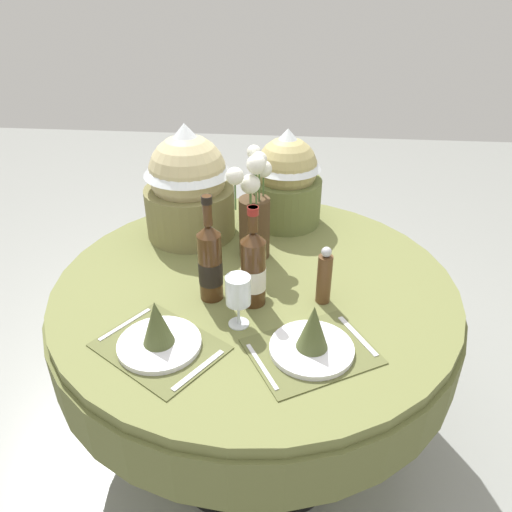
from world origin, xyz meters
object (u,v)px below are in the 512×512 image
at_px(place_setting_left, 158,334).
at_px(pepper_mill, 324,277).
at_px(dining_table, 255,315).
at_px(wine_bottle_left, 210,262).
at_px(gift_tub_back_left, 188,179).
at_px(gift_tub_back_centre, 287,175).
at_px(place_setting_right, 312,339).
at_px(flower_vase, 254,209).
at_px(wine_glass_left, 238,292).
at_px(wine_bottle_right, 253,268).

relative_size(place_setting_left, pepper_mill, 2.13).
height_order(dining_table, wine_bottle_left, wine_bottle_left).
xyz_separation_m(gift_tub_back_left, gift_tub_back_centre, (0.37, 0.14, -0.02)).
bearing_deg(dining_table, place_setting_right, -60.63).
bearing_deg(flower_vase, gift_tub_back_centre, 70.93).
bearing_deg(wine_bottle_left, wine_glass_left, -51.73).
bearing_deg(place_setting_left, wine_glass_left, 30.30).
bearing_deg(wine_bottle_left, wine_bottle_right, -6.62).
bearing_deg(flower_vase, wine_bottle_right, -84.92).
distance_m(place_setting_left, place_setting_right, 0.43).
height_order(place_setting_left, gift_tub_back_left, gift_tub_back_left).
xyz_separation_m(wine_bottle_left, wine_bottle_right, (0.14, -0.02, -0.00)).
height_order(place_setting_left, wine_bottle_right, wine_bottle_right).
xyz_separation_m(place_setting_left, place_setting_right, (0.43, 0.02, 0.00)).
bearing_deg(pepper_mill, gift_tub_back_centre, 104.61).
bearing_deg(place_setting_right, wine_bottle_left, 143.88).
bearing_deg(gift_tub_back_left, place_setting_left, -86.15).
bearing_deg(place_setting_left, gift_tub_back_left, 93.85).
xyz_separation_m(place_setting_right, gift_tub_back_left, (-0.48, 0.67, 0.18)).
height_order(flower_vase, wine_glass_left, flower_vase).
height_order(wine_glass_left, pepper_mill, pepper_mill).
relative_size(flower_vase, gift_tub_back_left, 0.92).
bearing_deg(wine_glass_left, place_setting_right, -25.30).
xyz_separation_m(place_setting_right, wine_glass_left, (-0.22, 0.10, 0.07)).
xyz_separation_m(place_setting_right, flower_vase, (-0.21, 0.51, 0.15)).
height_order(wine_bottle_right, pepper_mill, wine_bottle_right).
relative_size(wine_bottle_left, wine_bottle_right, 1.07).
bearing_deg(place_setting_left, dining_table, 56.48).
distance_m(dining_table, place_setting_left, 0.48).
height_order(wine_bottle_left, pepper_mill, wine_bottle_left).
relative_size(place_setting_left, wine_bottle_right, 1.26).
distance_m(dining_table, wine_glass_left, 0.36).
bearing_deg(place_setting_right, pepper_mill, 81.75).
distance_m(place_setting_left, wine_bottle_left, 0.29).
bearing_deg(wine_bottle_right, wine_bottle_left, 173.38).
bearing_deg(gift_tub_back_centre, dining_table, -100.26).
bearing_deg(wine_bottle_right, place_setting_right, -49.79).
xyz_separation_m(place_setting_left, wine_bottle_left, (0.11, 0.26, 0.09)).
bearing_deg(place_setting_left, place_setting_right, 2.71).
relative_size(flower_vase, wine_bottle_left, 1.14).
bearing_deg(place_setting_right, place_setting_left, -177.29).
bearing_deg(wine_bottle_left, gift_tub_back_left, 109.74).
bearing_deg(wine_bottle_right, pepper_mill, 7.01).
distance_m(dining_table, pepper_mill, 0.34).
bearing_deg(gift_tub_back_centre, wine_bottle_left, -110.85).
height_order(pepper_mill, gift_tub_back_left, gift_tub_back_left).
bearing_deg(dining_table, pepper_mill, -22.27).
height_order(place_setting_right, flower_vase, flower_vase).
height_order(wine_bottle_left, gift_tub_back_centre, gift_tub_back_centre).
height_order(dining_table, pepper_mill, pepper_mill).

